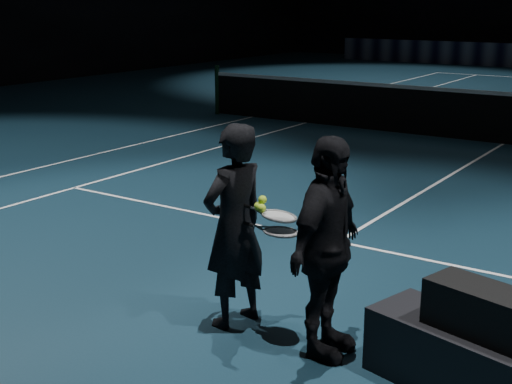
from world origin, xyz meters
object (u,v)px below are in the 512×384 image
at_px(player_bench, 482,367).
at_px(racket_lower, 281,232).
at_px(racket_bag, 487,312).
at_px(player_b, 326,249).
at_px(racket_upper, 279,216).
at_px(player_a, 234,226).
at_px(tennis_balls, 261,205).

xyz_separation_m(player_bench, racket_lower, (-1.56, 0.02, 0.63)).
relative_size(racket_bag, player_b, 0.48).
relative_size(player_bench, racket_upper, 2.30).
bearing_deg(racket_lower, player_bench, 3.01).
bearing_deg(racket_upper, player_b, -9.08).
height_order(racket_lower, racket_upper, racket_upper).
height_order(racket_bag, player_a, player_a).
distance_m(player_bench, player_b, 1.30).
xyz_separation_m(player_bench, player_a, (-2.01, 0.05, 0.59)).
bearing_deg(player_bench, tennis_balls, -166.42).
height_order(player_bench, racket_lower, racket_lower).
xyz_separation_m(player_bench, player_b, (-1.16, -0.00, 0.59)).
height_order(player_a, player_b, same).
height_order(player_a, tennis_balls, player_a).
height_order(player_bench, player_a, player_a).
bearing_deg(racket_lower, tennis_balls, 178.53).
bearing_deg(racket_lower, racket_upper, 141.34).
height_order(player_b, racket_upper, player_b).
height_order(player_bench, racket_upper, racket_upper).
bearing_deg(racket_upper, racket_bag, -2.51).
distance_m(player_bench, racket_bag, 0.39).
xyz_separation_m(player_b, racket_upper, (-0.45, 0.07, 0.15)).
bearing_deg(player_b, racket_bag, -92.66).
height_order(racket_upper, tennis_balls, tennis_balls).
distance_m(player_bench, player_a, 2.09).
xyz_separation_m(player_b, racket_lower, (-0.40, 0.03, 0.04)).
distance_m(player_bench, racket_lower, 1.68).
bearing_deg(racket_upper, player_a, -178.29).
bearing_deg(player_a, player_bench, 101.03).
distance_m(player_b, racket_upper, 0.48).
relative_size(racket_bag, racket_upper, 1.15).
relative_size(player_bench, player_a, 0.95).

